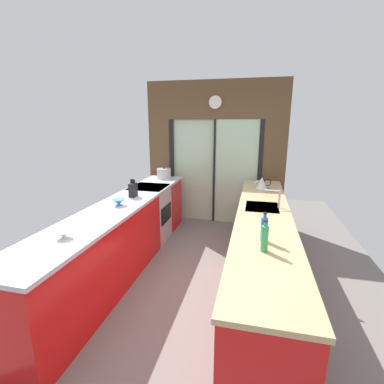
# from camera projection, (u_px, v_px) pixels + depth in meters

# --- Properties ---
(ground_plane) EXTENTS (5.04, 7.60, 0.02)m
(ground_plane) POSITION_uv_depth(u_px,v_px,m) (194.00, 264.00, 3.92)
(ground_plane) COLOR slate
(back_wall_unit) EXTENTS (2.64, 0.12, 2.70)m
(back_wall_unit) POSITION_uv_depth(u_px,v_px,m) (215.00, 145.00, 5.24)
(back_wall_unit) COLOR brown
(back_wall_unit) RESTS_ON ground_plane
(left_counter_run) EXTENTS (0.62, 3.80, 0.92)m
(left_counter_run) POSITION_uv_depth(u_px,v_px,m) (118.00, 240.00, 3.56)
(left_counter_run) COLOR red
(left_counter_run) RESTS_ON ground_plane
(right_counter_run) EXTENTS (0.62, 3.80, 0.92)m
(right_counter_run) POSITION_uv_depth(u_px,v_px,m) (262.00, 249.00, 3.32)
(right_counter_run) COLOR red
(right_counter_run) RESTS_ON ground_plane
(sink_faucet) EXTENTS (0.19, 0.02, 0.22)m
(sink_faucet) POSITION_uv_depth(u_px,v_px,m) (276.00, 196.00, 3.37)
(sink_faucet) COLOR #B7BABC
(sink_faucet) RESTS_ON right_counter_run
(oven_range) EXTENTS (0.60, 0.60, 0.92)m
(oven_range) POSITION_uv_depth(u_px,v_px,m) (150.00, 214.00, 4.62)
(oven_range) COLOR #B7BABC
(oven_range) RESTS_ON ground_plane
(mixing_bowl_near) EXTENTS (0.15, 0.15, 0.06)m
(mixing_bowl_near) POSITION_uv_depth(u_px,v_px,m) (64.00, 234.00, 2.51)
(mixing_bowl_near) COLOR silver
(mixing_bowl_near) RESTS_ON left_counter_run
(mixing_bowl_far) EXTENTS (0.17, 0.17, 0.08)m
(mixing_bowl_far) POSITION_uv_depth(u_px,v_px,m) (119.00, 202.00, 3.49)
(mixing_bowl_far) COLOR teal
(mixing_bowl_far) RESTS_ON left_counter_run
(knife_block) EXTENTS (0.08, 0.14, 0.26)m
(knife_block) POSITION_uv_depth(u_px,v_px,m) (133.00, 190.00, 3.89)
(knife_block) COLOR black
(knife_block) RESTS_ON left_counter_run
(stock_pot) EXTENTS (0.27, 0.27, 0.21)m
(stock_pot) POSITION_uv_depth(u_px,v_px,m) (164.00, 173.00, 5.15)
(stock_pot) COLOR #B7BABC
(stock_pot) RESTS_ON left_counter_run
(kettle) EXTENTS (0.27, 0.19, 0.21)m
(kettle) POSITION_uv_depth(u_px,v_px,m) (262.00, 183.00, 4.36)
(kettle) COLOR #B7BABC
(kettle) RESTS_ON right_counter_run
(soap_bottle_near) EXTENTS (0.06, 0.06, 0.27)m
(soap_bottle_near) POSITION_uv_depth(u_px,v_px,m) (265.00, 238.00, 2.23)
(soap_bottle_near) COLOR #339E56
(soap_bottle_near) RESTS_ON right_counter_run
(soap_bottle_far) EXTENTS (0.06, 0.06, 0.27)m
(soap_bottle_far) POSITION_uv_depth(u_px,v_px,m) (264.00, 229.00, 2.42)
(soap_bottle_far) COLOR #286BB7
(soap_bottle_far) RESTS_ON right_counter_run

